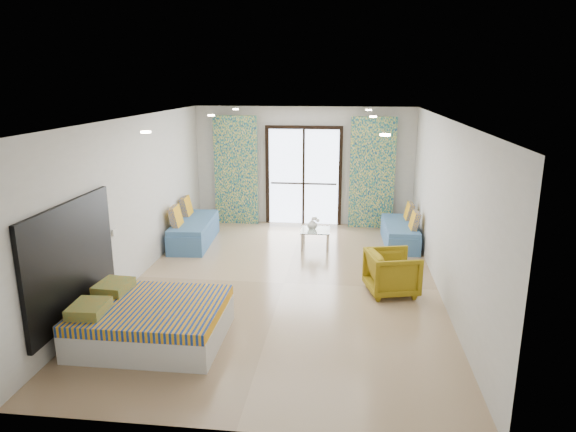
# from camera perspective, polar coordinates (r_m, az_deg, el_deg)

# --- Properties ---
(floor) EXTENTS (5.00, 7.50, 0.01)m
(floor) POSITION_cam_1_polar(r_m,az_deg,el_deg) (8.60, -0.45, -7.46)
(floor) COLOR #937657
(floor) RESTS_ON ground
(ceiling) EXTENTS (5.00, 7.50, 0.01)m
(ceiling) POSITION_cam_1_polar(r_m,az_deg,el_deg) (7.98, -0.49, 10.80)
(ceiling) COLOR silver
(ceiling) RESTS_ON ground
(wall_back) EXTENTS (5.00, 0.01, 2.70)m
(wall_back) POSITION_cam_1_polar(r_m,az_deg,el_deg) (11.84, 1.77, 5.55)
(wall_back) COLOR silver
(wall_back) RESTS_ON ground
(wall_front) EXTENTS (5.00, 0.01, 2.70)m
(wall_front) POSITION_cam_1_polar(r_m,az_deg,el_deg) (4.67, -6.21, -9.45)
(wall_front) COLOR silver
(wall_front) RESTS_ON ground
(wall_left) EXTENTS (0.01, 7.50, 2.70)m
(wall_left) POSITION_cam_1_polar(r_m,az_deg,el_deg) (8.84, -16.78, 1.70)
(wall_left) COLOR silver
(wall_left) RESTS_ON ground
(wall_right) EXTENTS (0.01, 7.50, 2.70)m
(wall_right) POSITION_cam_1_polar(r_m,az_deg,el_deg) (8.26, 17.00, 0.80)
(wall_right) COLOR silver
(wall_right) RESTS_ON ground
(balcony_door) EXTENTS (1.76, 0.08, 2.28)m
(balcony_door) POSITION_cam_1_polar(r_m,az_deg,el_deg) (11.83, 1.75, 5.08)
(balcony_door) COLOR black
(balcony_door) RESTS_ON floor
(balcony_rail) EXTENTS (1.52, 0.03, 0.04)m
(balcony_rail) POSITION_cam_1_polar(r_m,az_deg,el_deg) (11.89, 1.74, 3.63)
(balcony_rail) COLOR #595451
(balcony_rail) RESTS_ON balcony_door
(curtain_left) EXTENTS (1.00, 0.10, 2.50)m
(curtain_left) POSITION_cam_1_polar(r_m,az_deg,el_deg) (11.91, -5.79, 5.05)
(curtain_left) COLOR beige
(curtain_left) RESTS_ON floor
(curtain_right) EXTENTS (1.00, 0.10, 2.50)m
(curtain_right) POSITION_cam_1_polar(r_m,az_deg,el_deg) (11.65, 9.33, 4.71)
(curtain_right) COLOR beige
(curtain_right) RESTS_ON floor
(downlight_a) EXTENTS (0.12, 0.12, 0.02)m
(downlight_a) POSITION_cam_1_polar(r_m,az_deg,el_deg) (6.39, -15.52, 8.98)
(downlight_a) COLOR #FFE0B2
(downlight_a) RESTS_ON ceiling
(downlight_b) EXTENTS (0.12, 0.12, 0.02)m
(downlight_b) POSITION_cam_1_polar(r_m,az_deg,el_deg) (5.94, 10.74, 8.85)
(downlight_b) COLOR #FFE0B2
(downlight_b) RESTS_ON ceiling
(downlight_c) EXTENTS (0.12, 0.12, 0.02)m
(downlight_c) POSITION_cam_1_polar(r_m,az_deg,el_deg) (9.23, -8.53, 11.00)
(downlight_c) COLOR #FFE0B2
(downlight_c) RESTS_ON ceiling
(downlight_d) EXTENTS (0.12, 0.12, 0.02)m
(downlight_d) POSITION_cam_1_polar(r_m,az_deg,el_deg) (8.92, 9.44, 10.84)
(downlight_d) COLOR #FFE0B2
(downlight_d) RESTS_ON ceiling
(downlight_e) EXTENTS (0.12, 0.12, 0.02)m
(downlight_e) POSITION_cam_1_polar(r_m,az_deg,el_deg) (11.17, -5.85, 11.73)
(downlight_e) COLOR #FFE0B2
(downlight_e) RESTS_ON ceiling
(downlight_f) EXTENTS (0.12, 0.12, 0.02)m
(downlight_f) POSITION_cam_1_polar(r_m,az_deg,el_deg) (10.92, 8.97, 11.56)
(downlight_f) COLOR #FFE0B2
(downlight_f) RESTS_ON ceiling
(headboard) EXTENTS (0.06, 2.10, 1.50)m
(headboard) POSITION_cam_1_polar(r_m,az_deg,el_deg) (7.10, -22.90, -4.55)
(headboard) COLOR black
(headboard) RESTS_ON floor
(switch_plate) EXTENTS (0.02, 0.10, 0.10)m
(switch_plate) POSITION_cam_1_polar(r_m,az_deg,el_deg) (8.15, -18.74, -1.72)
(switch_plate) COLOR silver
(switch_plate) RESTS_ON wall_left
(bed) EXTENTS (1.82, 1.48, 0.63)m
(bed) POSITION_cam_1_polar(r_m,az_deg,el_deg) (6.97, -15.02, -11.19)
(bed) COLOR silver
(bed) RESTS_ON floor
(daybed_left) EXTENTS (0.81, 1.84, 0.89)m
(daybed_left) POSITION_cam_1_polar(r_m,az_deg,el_deg) (10.73, -10.47, -1.57)
(daybed_left) COLOR #416A9B
(daybed_left) RESTS_ON floor
(daybed_right) EXTENTS (0.67, 1.62, 0.79)m
(daybed_right) POSITION_cam_1_polar(r_m,az_deg,el_deg) (10.74, 12.39, -1.82)
(daybed_right) COLOR #416A9B
(daybed_right) RESTS_ON floor
(coffee_table) EXTENTS (0.58, 0.58, 0.66)m
(coffee_table) POSITION_cam_1_polar(r_m,az_deg,el_deg) (10.25, 3.06, -1.76)
(coffee_table) COLOR silver
(coffee_table) RESTS_ON floor
(vase) EXTENTS (0.24, 0.25, 0.21)m
(vase) POSITION_cam_1_polar(r_m,az_deg,el_deg) (10.27, 2.71, -0.88)
(vase) COLOR white
(vase) RESTS_ON coffee_table
(armchair) EXTENTS (0.84, 0.88, 0.76)m
(armchair) POSITION_cam_1_polar(r_m,az_deg,el_deg) (8.24, 11.49, -5.96)
(armchair) COLOR olive
(armchair) RESTS_ON floor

